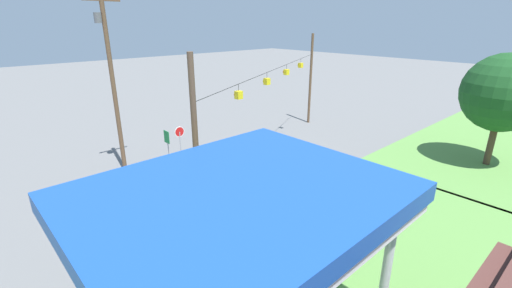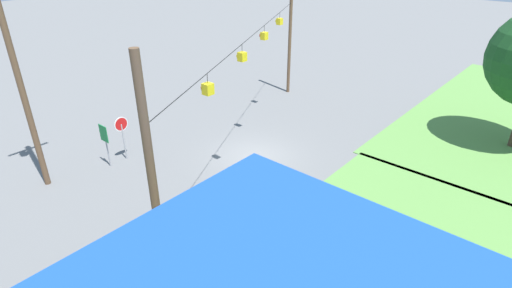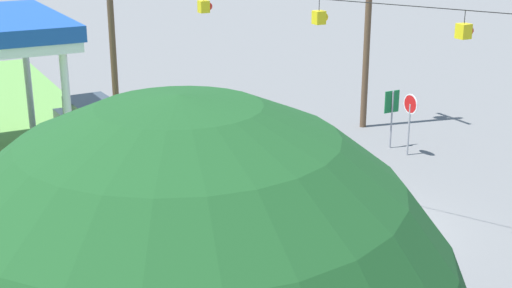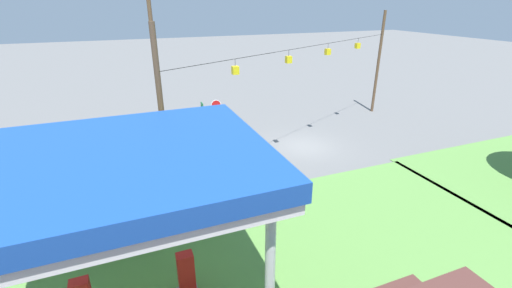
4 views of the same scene
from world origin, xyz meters
TOP-DOWN VIEW (x-y plane):
  - ground_plane at (0.00, 0.00)m, footprint 160.00×160.00m
  - stop_sign_roadside at (4.82, -5.23)m, footprint 0.80×0.08m
  - route_sign at (5.89, -5.19)m, footprint 0.10×0.70m
  - utility_pole_main at (8.88, -6.01)m, footprint 2.20×0.44m
  - signal_span_gantry at (0.00, -0.01)m, footprint 20.00×10.24m

SIDE VIEW (x-z plane):
  - ground_plane at x=0.00m, z-range 0.00..0.00m
  - route_sign at x=5.89m, z-range 0.51..2.91m
  - stop_sign_roadside at x=4.82m, z-range 0.56..3.06m
  - signal_span_gantry at x=0.00m, z-range 0.40..9.10m
  - utility_pole_main at x=8.88m, z-range 0.64..12.39m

